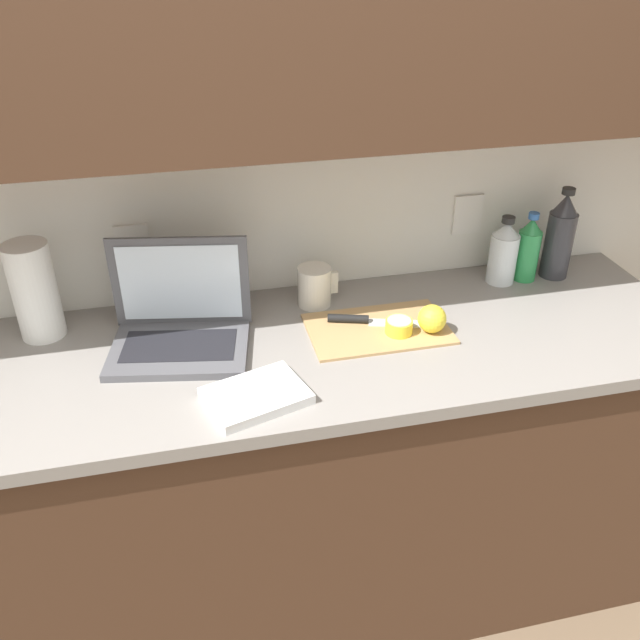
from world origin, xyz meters
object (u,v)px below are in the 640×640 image
Objects in this scene: cutting_board at (378,329)px; bottle_oil_tall at (528,250)px; lemon_whole_beside at (432,319)px; laptop at (180,321)px; bottle_green_soda at (503,253)px; measuring_cup at (315,286)px; knife at (362,320)px; bottle_water_clear at (560,237)px; lemon_half_cut at (399,326)px; paper_towel_roll at (35,291)px.

cutting_board is 0.56m from bottle_oil_tall.
bottle_oil_tall is (0.39, 0.23, 0.05)m from lemon_whole_beside.
bottle_green_soda is (0.95, 0.12, 0.03)m from laptop.
laptop is 3.38× the size of measuring_cup.
knife is 0.58m from bottle_oil_tall.
bottle_water_clear is at bearing 0.00° from bottle_oil_tall.
laptop is 0.96m from bottle_green_soda.
bottle_water_clear is at bearing 25.53° from lemon_whole_beside.
bottle_green_soda is at bearing 180.00° from bottle_oil_tall.
bottle_water_clear is (0.48, 0.23, 0.08)m from lemon_whole_beside.
lemon_half_cut is 0.63× the size of measuring_cup.
bottle_green_soda reaches higher than cutting_board.
lemon_whole_beside is (0.09, -0.01, 0.02)m from lemon_half_cut.
knife is 2.47× the size of measuring_cup.
lemon_half_cut is 0.35× the size of bottle_green_soda.
lemon_whole_beside is 0.39m from bottle_green_soda.
measuring_cup is (0.38, 0.12, -0.01)m from laptop.
bottle_water_clear is 2.44× the size of measuring_cup.
cutting_board is at bearing -163.38° from bottle_water_clear.
bottle_green_soda is 0.80× the size of paper_towel_roll.
lemon_whole_beside is 0.34m from measuring_cup.
measuring_cup reaches higher than lemon_half_cut.
lemon_whole_beside is at bearing -40.28° from measuring_cup.
laptop is 5.14× the size of lemon_whole_beside.
cutting_board is 1.32× the size of knife.
knife is at bearing -162.47° from bottle_green_soda.
bottle_oil_tall is (0.55, 0.15, 0.08)m from knife.
lemon_whole_beside is at bearing 1.10° from laptop.
laptop reaches higher than cutting_board.
lemon_whole_beside is 0.66× the size of measuring_cup.
knife is (0.48, -0.02, -0.05)m from laptop.
lemon_half_cut is 0.46m from bottle_green_soda.
measuring_cup is (-0.26, 0.22, 0.01)m from lemon_whole_beside.
lemon_whole_beside is at bearing -149.14° from bottle_oil_tall.
laptop is at bearing -172.51° from bottle_green_soda.
lemon_whole_beside is 0.35× the size of bottle_oil_tall.
bottle_water_clear reaches higher than bottle_green_soda.
laptop reaches higher than bottle_green_soda.
laptop reaches higher than lemon_whole_beside.
lemon_half_cut is at bearing -158.96° from bottle_water_clear.
lemon_whole_beside is 0.54m from bottle_water_clear.
lemon_whole_beside is at bearing -143.11° from bottle_green_soda.
lemon_whole_beside is 0.29× the size of paper_towel_roll.
measuring_cup is (-0.18, 0.21, 0.03)m from lemon_half_cut.
knife is at bearing -167.04° from bottle_water_clear.
measuring_cup is at bearing 127.13° from cutting_board.
cutting_board is at bearing -160.48° from bottle_oil_tall.
cutting_board is 1.43× the size of paper_towel_roll.
bottle_water_clear reaches higher than lemon_whole_beside.
bottle_water_clear is at bearing 16.91° from laptop.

